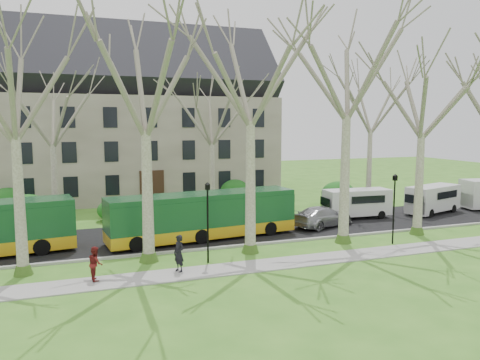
# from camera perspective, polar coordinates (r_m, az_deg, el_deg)

# --- Properties ---
(ground) EXTENTS (120.00, 120.00, 0.00)m
(ground) POSITION_cam_1_polar(r_m,az_deg,el_deg) (28.79, 7.23, -8.25)
(ground) COLOR #3C7621
(ground) RESTS_ON ground
(sidewalk) EXTENTS (70.00, 2.00, 0.06)m
(sidewalk) POSITION_cam_1_polar(r_m,az_deg,el_deg) (26.66, 9.69, -9.47)
(sidewalk) COLOR gray
(sidewalk) RESTS_ON ground
(road) EXTENTS (80.00, 8.00, 0.06)m
(road) POSITION_cam_1_polar(r_m,az_deg,el_deg) (33.63, 2.99, -5.92)
(road) COLOR black
(road) RESTS_ON ground
(curb) EXTENTS (80.00, 0.25, 0.14)m
(curb) POSITION_cam_1_polar(r_m,az_deg,el_deg) (30.07, 5.94, -7.43)
(curb) COLOR #A5A39E
(curb) RESTS_ON ground
(building) EXTENTS (26.50, 12.20, 16.00)m
(building) POSITION_cam_1_polar(r_m,az_deg,el_deg) (49.20, -11.96, 7.47)
(building) COLOR slate
(building) RESTS_ON ground
(tree_row_verge) EXTENTS (49.00, 7.00, 14.00)m
(tree_row_verge) POSITION_cam_1_polar(r_m,az_deg,el_deg) (28.05, 7.18, 5.84)
(tree_row_verge) COLOR gray
(tree_row_verge) RESTS_ON ground
(tree_row_far) EXTENTS (33.00, 7.00, 12.00)m
(tree_row_far) POSITION_cam_1_polar(r_m,az_deg,el_deg) (37.52, -2.07, 4.65)
(tree_row_far) COLOR gray
(tree_row_far) RESTS_ON ground
(lamp_row) EXTENTS (36.22, 0.22, 4.30)m
(lamp_row) POSITION_cam_1_polar(r_m,az_deg,el_deg) (27.35, 8.26, -3.55)
(lamp_row) COLOR black
(lamp_row) RESTS_ON ground
(hedges) EXTENTS (30.60, 8.60, 2.00)m
(hedges) POSITION_cam_1_polar(r_m,az_deg,el_deg) (40.10, -7.89, -2.45)
(hedges) COLOR #195518
(hedges) RESTS_ON ground
(bus_follow) EXTENTS (12.53, 4.00, 3.08)m
(bus_follow) POSITION_cam_1_polar(r_m,az_deg,el_deg) (30.38, -4.49, -4.30)
(bus_follow) COLOR #144924
(bus_follow) RESTS_ON road
(sedan) EXTENTS (5.42, 3.63, 1.46)m
(sedan) POSITION_cam_1_polar(r_m,az_deg,el_deg) (34.49, 10.06, -4.39)
(sedan) COLOR #A1A1A5
(sedan) RESTS_ON road
(van_a) EXTENTS (5.32, 2.24, 2.27)m
(van_a) POSITION_cam_1_polar(r_m,az_deg,el_deg) (37.99, 14.06, -2.82)
(van_a) COLOR silver
(van_a) RESTS_ON road
(van_b) EXTENTS (5.60, 3.39, 2.30)m
(van_b) POSITION_cam_1_polar(r_m,az_deg,el_deg) (41.97, 22.45, -2.21)
(van_b) COLOR silver
(van_b) RESTS_ON road
(pedestrian_a) EXTENTS (0.69, 0.81, 1.87)m
(pedestrian_a) POSITION_cam_1_polar(r_m,az_deg,el_deg) (24.06, -7.46, -8.86)
(pedestrian_a) COLOR black
(pedestrian_a) RESTS_ON sidewalk
(pedestrian_b) EXTENTS (0.71, 0.86, 1.64)m
(pedestrian_b) POSITION_cam_1_polar(r_m,az_deg,el_deg) (23.67, -17.21, -9.68)
(pedestrian_b) COLOR maroon
(pedestrian_b) RESTS_ON sidewalk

